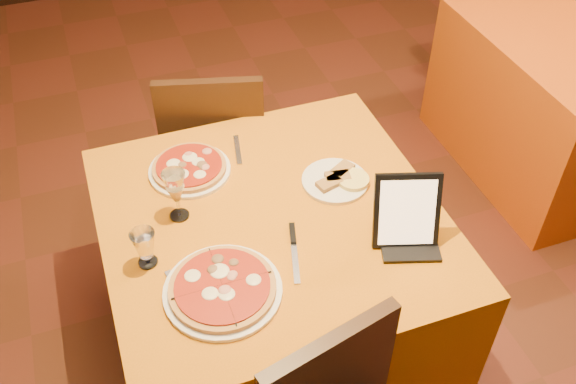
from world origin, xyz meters
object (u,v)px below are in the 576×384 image
object	(u,v)px
chair_main_far	(216,144)
tablet	(407,211)
main_table	(273,287)
water_glass	(145,249)
pizza_far	(190,169)
wine_glass	(176,195)
pizza_near	(223,289)
chair_side_far	(493,10)

from	to	relation	value
chair_main_far	tablet	xyz separation A→B (m)	(0.36, -1.02, 0.41)
main_table	tablet	distance (m)	0.65
tablet	chair_main_far	bearing A→B (deg)	127.32
water_glass	tablet	xyz separation A→B (m)	(0.78, -0.17, 0.06)
tablet	pizza_far	bearing A→B (deg)	154.29
main_table	wine_glass	world-z (taller)	wine_glass
wine_glass	tablet	world-z (taller)	tablet
chair_main_far	wine_glass	world-z (taller)	wine_glass
pizza_near	water_glass	bearing A→B (deg)	134.80
main_table	tablet	xyz separation A→B (m)	(0.36, -0.23, 0.49)
wine_glass	pizza_near	bearing A→B (deg)	-81.91
main_table	pizza_near	world-z (taller)	pizza_near
chair_side_far	tablet	xyz separation A→B (m)	(-1.48, -1.67, 0.41)
main_table	wine_glass	distance (m)	0.56
chair_side_far	water_glass	size ratio (longest dim) A/B	7.00
main_table	pizza_near	distance (m)	0.52
chair_side_far	tablet	world-z (taller)	tablet
main_table	tablet	size ratio (longest dim) A/B	4.51
pizza_near	pizza_far	xyz separation A→B (m)	(0.03, 0.55, -0.00)
chair_main_far	tablet	size ratio (longest dim) A/B	3.73
chair_side_far	pizza_far	bearing A→B (deg)	28.18
water_glass	wine_glass	bearing A→B (deg)	50.70
pizza_far	water_glass	world-z (taller)	water_glass
main_table	pizza_far	world-z (taller)	pizza_far
tablet	chair_side_far	bearing A→B (deg)	66.20
pizza_near	water_glass	size ratio (longest dim) A/B	2.69
pizza_near	tablet	bearing A→B (deg)	1.82
chair_main_far	water_glass	world-z (taller)	chair_main_far
pizza_far	water_glass	size ratio (longest dim) A/B	2.22
pizza_near	wine_glass	xyz separation A→B (m)	(-0.05, 0.35, 0.08)
main_table	pizza_far	distance (m)	0.53
main_table	pizza_far	size ratio (longest dim) A/B	3.81
pizza_near	tablet	xyz separation A→B (m)	(0.59, 0.02, 0.10)
chair_side_far	pizza_far	world-z (taller)	chair_side_far
main_table	tablet	bearing A→B (deg)	-32.65
chair_main_far	pizza_far	distance (m)	0.61
chair_main_far	wine_glass	bearing A→B (deg)	82.73
water_glass	pizza_far	bearing A→B (deg)	59.39
wine_glass	main_table	bearing A→B (deg)	-19.68
chair_main_far	wine_glass	size ratio (longest dim) A/B	4.79
pizza_near	tablet	world-z (taller)	tablet
pizza_near	water_glass	world-z (taller)	water_glass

